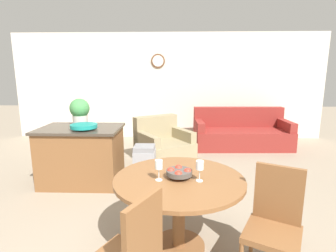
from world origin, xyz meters
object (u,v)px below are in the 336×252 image
teal_bowl (84,126)px  armchair (163,147)px  trash_bin (145,165)px  dining_chair_near_right (275,220)px  wine_glass_left (159,165)px  potted_plant (80,111)px  dining_table (179,194)px  couch (241,134)px  wine_glass_right (200,166)px  kitchen_island (82,155)px  fruit_bowl (179,172)px

teal_bowl → armchair: teal_bowl is taller
teal_bowl → trash_bin: teal_bowl is taller
teal_bowl → trash_bin: 1.08m
dining_chair_near_right → wine_glass_left: size_ratio=4.90×
potted_plant → trash_bin: potted_plant is taller
dining_table → armchair: bearing=96.3°
wine_glass_left → couch: (1.65, 3.76, -0.57)m
wine_glass_right → potted_plant: potted_plant is taller
dining_chair_near_right → teal_bowl: (-2.16, 1.72, 0.42)m
wine_glass_left → armchair: (-0.10, 2.66, -0.58)m
dining_table → dining_chair_near_right: bearing=-22.6°
wine_glass_left → dining_table: bearing=19.3°
wine_glass_left → potted_plant: bearing=127.2°
dining_table → potted_plant: (-1.56, 1.75, 0.54)m
kitchen_island → trash_bin: (0.98, -0.03, -0.14)m
dining_chair_near_right → kitchen_island: bearing=-11.3°
dining_chair_near_right → trash_bin: size_ratio=1.54×
wine_glass_right → trash_bin: wine_glass_right is taller
wine_glass_left → wine_glass_right: size_ratio=1.00×
fruit_bowl → wine_glass_right: (0.18, -0.07, 0.09)m
kitchen_island → couch: couch is taller
dining_chair_near_right → potted_plant: bearing=-13.6°
wine_glass_left → kitchen_island: 2.11m
potted_plant → teal_bowl: bearing=-63.1°
wine_glass_right → teal_bowl: bearing=136.9°
wine_glass_left → armchair: bearing=92.2°
wine_glass_left → couch: wine_glass_left is taller
wine_glass_right → potted_plant: (-1.74, 1.82, 0.23)m
kitchen_island → teal_bowl: size_ratio=3.15×
dining_table → wine_glass_right: size_ratio=6.37×
dining_chair_near_right → fruit_bowl: size_ratio=3.90×
teal_bowl → couch: 3.72m
dining_table → couch: size_ratio=0.56×
wine_glass_left → potted_plant: (-1.37, 1.81, 0.23)m
potted_plant → couch: 3.69m
trash_bin → couch: couch is taller
trash_bin → couch: 2.95m
dining_table → kitchen_island: kitchen_island is taller
couch → dining_table: bearing=-114.0°
wine_glass_left → trash_bin: wine_glass_left is taller
wine_glass_left → trash_bin: (-0.33, 1.57, -0.57)m
dining_chair_near_right → potted_plant: size_ratio=2.26×
trash_bin → teal_bowl: bearing=-172.4°
fruit_bowl → teal_bowl: bearing=134.7°
wine_glass_right → couch: wine_glass_right is taller
kitchen_island → trash_bin: 0.99m
kitchen_island → wine_glass_right: bearing=-43.7°
fruit_bowl → couch: couch is taller
dining_table → fruit_bowl: bearing=-168.8°
fruit_bowl → kitchen_island: bearing=134.2°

